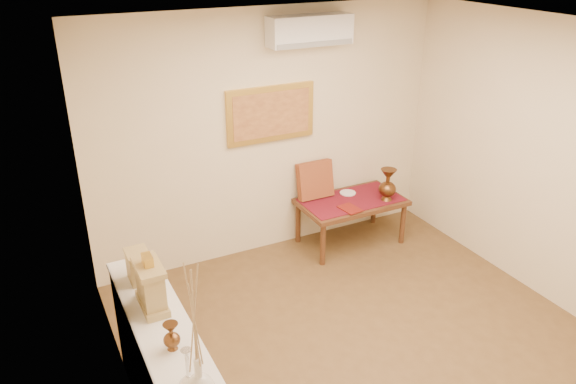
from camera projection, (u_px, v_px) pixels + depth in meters
floor at (384, 361)px, 4.81m from camera, size 4.50×4.50×0.00m
ceiling at (413, 39)px, 3.69m from camera, size 4.50×4.50×0.00m
wall_back at (270, 136)px, 6.07m from camera, size 4.00×0.02×2.70m
wall_left at (131, 290)px, 3.43m from camera, size 0.02×4.50×2.70m
wall_right at (576, 175)px, 5.07m from camera, size 0.02×4.50×2.70m
white_vase at (196, 344)px, 2.83m from camera, size 0.17×0.17×0.92m
candlestick at (187, 366)px, 3.18m from camera, size 0.11×0.11×0.23m
brass_urn_small at (171, 333)px, 3.44m from camera, size 0.11×0.11×0.24m
table_cloth at (351, 200)px, 6.45m from camera, size 1.14×0.59×0.01m
brass_urn_tall at (388, 181)px, 6.35m from camera, size 0.20×0.20×0.46m
plate at (348, 193)px, 6.60m from camera, size 0.19×0.19×0.01m
menu at (350, 209)px, 6.22m from camera, size 0.21×0.27×0.01m
cushion at (315, 180)px, 6.43m from camera, size 0.43×0.19×0.44m
mantel_clock at (151, 285)px, 3.82m from camera, size 0.17×0.36×0.41m
wooden_chest at (139, 266)px, 4.14m from camera, size 0.16×0.21×0.24m
low_table at (351, 205)px, 6.48m from camera, size 1.20×0.70×0.55m
painting at (271, 114)px, 5.95m from camera, size 1.00×0.06×0.60m
ac_unit at (310, 30)px, 5.67m from camera, size 0.90×0.25×0.30m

